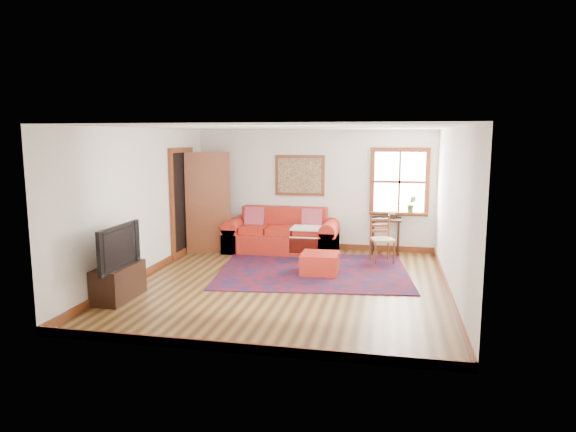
% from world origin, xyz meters
% --- Properties ---
extents(ground, '(5.50, 5.50, 0.00)m').
position_xyz_m(ground, '(0.00, 0.00, 0.00)').
color(ground, '#422811').
rests_on(ground, ground).
extents(room_envelope, '(5.04, 5.54, 2.52)m').
position_xyz_m(room_envelope, '(0.00, 0.02, 1.65)').
color(room_envelope, silver).
rests_on(room_envelope, ground).
extents(window, '(1.18, 0.20, 1.38)m').
position_xyz_m(window, '(1.78, 2.70, 1.31)').
color(window, white).
rests_on(window, ground).
extents(doorway, '(0.89, 1.08, 2.14)m').
position_xyz_m(doorway, '(-2.21, 1.78, 1.07)').
color(doorway, black).
rests_on(doorway, ground).
extents(framed_artwork, '(1.05, 0.07, 0.85)m').
position_xyz_m(framed_artwork, '(-0.30, 2.71, 1.55)').
color(framed_artwork, brown).
rests_on(framed_artwork, ground).
extents(persian_rug, '(3.57, 3.00, 0.02)m').
position_xyz_m(persian_rug, '(0.28, 0.84, 0.01)').
color(persian_rug, '#5A0C16').
rests_on(persian_rug, ground).
extents(red_leather_sofa, '(2.30, 0.95, 0.90)m').
position_xyz_m(red_leather_sofa, '(-0.59, 2.30, 0.30)').
color(red_leather_sofa, '#A92215').
rests_on(red_leather_sofa, ground).
extents(red_ottoman, '(0.65, 0.65, 0.36)m').
position_xyz_m(red_ottoman, '(0.42, 0.72, 0.18)').
color(red_ottoman, '#A92215').
rests_on(red_ottoman, ground).
extents(side_table, '(0.61, 0.46, 0.73)m').
position_xyz_m(side_table, '(1.51, 2.51, 0.60)').
color(side_table, black).
rests_on(side_table, ground).
extents(ladder_back_chair, '(0.52, 0.51, 0.89)m').
position_xyz_m(ladder_back_chair, '(1.44, 1.79, 0.48)').
color(ladder_back_chair, tan).
rests_on(ladder_back_chair, ground).
extents(media_cabinet, '(0.41, 0.92, 0.51)m').
position_xyz_m(media_cabinet, '(-2.28, -1.24, 0.25)').
color(media_cabinet, black).
rests_on(media_cabinet, ground).
extents(television, '(0.14, 1.08, 0.62)m').
position_xyz_m(television, '(-2.26, -1.40, 0.82)').
color(television, black).
rests_on(television, media_cabinet).
extents(candle_hurricane, '(0.12, 0.12, 0.18)m').
position_xyz_m(candle_hurricane, '(-2.23, -0.83, 0.59)').
color(candle_hurricane, silver).
rests_on(candle_hurricane, media_cabinet).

